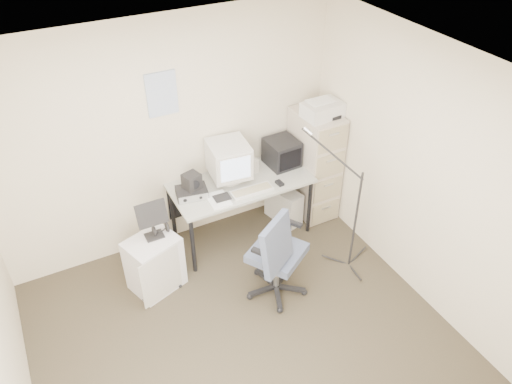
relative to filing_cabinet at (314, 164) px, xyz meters
name	(u,v)px	position (x,y,z in m)	size (l,w,h in m)	color
floor	(251,349)	(-1.58, -1.48, -0.66)	(3.60, 3.60, 0.01)	#363224
ceiling	(248,93)	(-1.58, -1.48, 1.85)	(3.60, 3.60, 0.01)	white
wall_back	(169,139)	(-1.58, 0.32, 0.60)	(3.60, 0.02, 2.50)	beige
wall_right	(431,182)	(0.22, -1.48, 0.60)	(0.02, 3.60, 2.50)	beige
wall_calendar	(162,94)	(-1.60, 0.31, 1.10)	(0.30, 0.02, 0.44)	white
filing_cabinet	(314,164)	(0.00, 0.00, 0.00)	(0.40, 0.60, 1.30)	#BFAA94
printer	(322,110)	(0.00, -0.07, 0.73)	(0.41, 0.28, 0.16)	beige
desk	(242,209)	(-0.95, -0.03, -0.29)	(1.50, 0.70, 0.73)	#A0A09A
crt_monitor	(229,162)	(-1.04, 0.07, 0.30)	(0.40, 0.42, 0.44)	beige
crt_tv	(282,152)	(-0.39, 0.08, 0.23)	(0.33, 0.35, 0.30)	black
desk_speaker	(254,166)	(-0.74, 0.08, 0.16)	(0.08, 0.08, 0.16)	beige
keyboard	(252,191)	(-0.93, -0.24, 0.09)	(0.45, 0.16, 0.02)	beige
mouse	(280,183)	(-0.61, -0.26, 0.09)	(0.06, 0.10, 0.03)	black
radio_receiver	(192,192)	(-1.51, -0.02, 0.12)	(0.31, 0.22, 0.09)	black
radio_speaker	(192,181)	(-1.49, 0.00, 0.25)	(0.16, 0.15, 0.16)	black
papers	(218,200)	(-1.30, -0.22, 0.09)	(0.20, 0.28, 0.02)	white
pc_tower	(284,205)	(-0.39, -0.02, -0.44)	(0.20, 0.45, 0.42)	beige
office_chair	(277,251)	(-1.03, -0.97, -0.11)	(0.62, 0.62, 1.07)	#4E5670
side_cart	(155,264)	(-2.07, -0.34, -0.35)	(0.48, 0.38, 0.60)	silver
music_stand	(152,219)	(-2.01, -0.29, 0.16)	(0.29, 0.15, 0.42)	black
headphones	(161,228)	(-1.94, -0.27, 0.00)	(0.17, 0.17, 0.03)	black
mic_stand	(358,207)	(-0.15, -1.00, 0.12)	(0.02, 0.02, 1.55)	black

